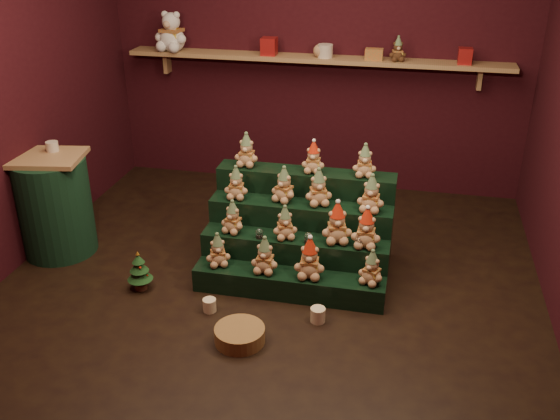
% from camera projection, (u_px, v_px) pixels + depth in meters
% --- Properties ---
extents(ground, '(4.00, 4.00, 0.00)m').
position_uv_depth(ground, '(270.00, 283.00, 4.72)').
color(ground, black).
rests_on(ground, ground).
extents(back_wall, '(4.00, 0.10, 2.80)m').
position_uv_depth(back_wall, '(318.00, 44.00, 5.92)').
color(back_wall, black).
rests_on(back_wall, ground).
extents(front_wall, '(4.00, 0.10, 2.80)m').
position_uv_depth(front_wall, '(141.00, 253.00, 2.31)').
color(front_wall, black).
rests_on(front_wall, ground).
extents(back_shelf, '(3.60, 0.26, 0.24)m').
position_uv_depth(back_shelf, '(315.00, 59.00, 5.81)').
color(back_shelf, '#A17650').
rests_on(back_shelf, ground).
extents(riser_tier_front, '(1.40, 0.22, 0.18)m').
position_uv_depth(riser_tier_front, '(289.00, 284.00, 4.54)').
color(riser_tier_front, black).
rests_on(riser_tier_front, ground).
extents(riser_tier_midfront, '(1.40, 0.22, 0.36)m').
position_uv_depth(riser_tier_midfront, '(294.00, 259.00, 4.69)').
color(riser_tier_midfront, black).
rests_on(riser_tier_midfront, ground).
extents(riser_tier_midback, '(1.40, 0.22, 0.54)m').
position_uv_depth(riser_tier_midback, '(300.00, 235.00, 4.85)').
color(riser_tier_midback, black).
rests_on(riser_tier_midback, ground).
extents(riser_tier_back, '(1.40, 0.22, 0.72)m').
position_uv_depth(riser_tier_back, '(305.00, 212.00, 5.00)').
color(riser_tier_back, black).
rests_on(riser_tier_back, ground).
extents(teddy_0, '(0.23, 0.22, 0.25)m').
position_uv_depth(teddy_0, '(218.00, 250.00, 4.56)').
color(teddy_0, tan).
rests_on(teddy_0, riser_tier_front).
extents(teddy_1, '(0.20, 0.18, 0.27)m').
position_uv_depth(teddy_1, '(265.00, 255.00, 4.47)').
color(teddy_1, tan).
rests_on(teddy_1, riser_tier_front).
extents(teddy_2, '(0.23, 0.21, 0.30)m').
position_uv_depth(teddy_2, '(310.00, 258.00, 4.40)').
color(teddy_2, tan).
rests_on(teddy_2, riser_tier_front).
extents(teddy_3, '(0.23, 0.22, 0.25)m').
position_uv_depth(teddy_3, '(372.00, 267.00, 4.33)').
color(teddy_3, tan).
rests_on(teddy_3, riser_tier_front).
extents(teddy_4, '(0.22, 0.20, 0.25)m').
position_uv_depth(teddy_4, '(233.00, 217.00, 4.64)').
color(teddy_4, tan).
rests_on(teddy_4, riser_tier_midfront).
extents(teddy_5, '(0.23, 0.22, 0.25)m').
position_uv_depth(teddy_5, '(285.00, 222.00, 4.56)').
color(teddy_5, tan).
rests_on(teddy_5, riser_tier_midfront).
extents(teddy_6, '(0.26, 0.24, 0.31)m').
position_uv_depth(teddy_6, '(337.00, 223.00, 4.49)').
color(teddy_6, tan).
rests_on(teddy_6, riser_tier_midfront).
extents(teddy_7, '(0.21, 0.19, 0.30)m').
position_uv_depth(teddy_7, '(366.00, 228.00, 4.43)').
color(teddy_7, tan).
rests_on(teddy_7, riser_tier_midfront).
extents(teddy_8, '(0.20, 0.18, 0.26)m').
position_uv_depth(teddy_8, '(236.00, 183.00, 4.76)').
color(teddy_8, tan).
rests_on(teddy_8, riser_tier_midback).
extents(teddy_9, '(0.25, 0.23, 0.27)m').
position_uv_depth(teddy_9, '(284.00, 185.00, 4.71)').
color(teddy_9, tan).
rests_on(teddy_9, riser_tier_midback).
extents(teddy_10, '(0.25, 0.24, 0.28)m').
position_uv_depth(teddy_10, '(318.00, 187.00, 4.66)').
color(teddy_10, tan).
rests_on(teddy_10, riser_tier_midback).
extents(teddy_11, '(0.22, 0.20, 0.28)m').
position_uv_depth(teddy_11, '(371.00, 193.00, 4.55)').
color(teddy_11, tan).
rests_on(teddy_11, riser_tier_midback).
extents(teddy_12, '(0.19, 0.18, 0.26)m').
position_uv_depth(teddy_12, '(247.00, 150.00, 4.88)').
color(teddy_12, tan).
rests_on(teddy_12, riser_tier_back).
extents(teddy_13, '(0.18, 0.16, 0.25)m').
position_uv_depth(teddy_13, '(313.00, 157.00, 4.76)').
color(teddy_13, tan).
rests_on(teddy_13, riser_tier_back).
extents(teddy_14, '(0.19, 0.18, 0.25)m').
position_uv_depth(teddy_14, '(365.00, 161.00, 4.69)').
color(teddy_14, tan).
rests_on(teddy_14, riser_tier_back).
extents(snow_globe_a, '(0.06, 0.06, 0.08)m').
position_uv_depth(snow_globe_a, '(259.00, 233.00, 4.59)').
color(snow_globe_a, black).
rests_on(snow_globe_a, riser_tier_midfront).
extents(snow_globe_b, '(0.06, 0.06, 0.08)m').
position_uv_depth(snow_globe_b, '(308.00, 238.00, 4.52)').
color(snow_globe_b, black).
rests_on(snow_globe_b, riser_tier_midfront).
extents(snow_globe_c, '(0.07, 0.07, 0.09)m').
position_uv_depth(snow_globe_c, '(360.00, 243.00, 4.45)').
color(snow_globe_c, black).
rests_on(snow_globe_c, riser_tier_midfront).
extents(side_table, '(0.62, 0.58, 0.84)m').
position_uv_depth(side_table, '(55.00, 205.00, 5.00)').
color(side_table, '#A17650').
rests_on(side_table, ground).
extents(table_ornament, '(0.10, 0.10, 0.08)m').
position_uv_depth(table_ornament, '(52.00, 146.00, 4.89)').
color(table_ornament, beige).
rests_on(table_ornament, side_table).
extents(mini_christmas_tree, '(0.19, 0.19, 0.32)m').
position_uv_depth(mini_christmas_tree, '(139.00, 271.00, 4.58)').
color(mini_christmas_tree, '#462419').
rests_on(mini_christmas_tree, ground).
extents(mug_left, '(0.09, 0.09, 0.09)m').
position_uv_depth(mug_left, '(210.00, 305.00, 4.37)').
color(mug_left, beige).
rests_on(mug_left, ground).
extents(mug_right, '(0.10, 0.10, 0.10)m').
position_uv_depth(mug_right, '(318.00, 315.00, 4.26)').
color(mug_right, beige).
rests_on(mug_right, ground).
extents(wicker_basket, '(0.37, 0.37, 0.10)m').
position_uv_depth(wicker_basket, '(240.00, 335.00, 4.06)').
color(wicker_basket, olive).
rests_on(wicker_basket, ground).
extents(white_bear, '(0.38, 0.35, 0.46)m').
position_uv_depth(white_bear, '(171.00, 26.00, 5.94)').
color(white_bear, white).
rests_on(white_bear, back_shelf).
extents(brown_bear, '(0.18, 0.17, 0.21)m').
position_uv_depth(brown_bear, '(398.00, 49.00, 5.58)').
color(brown_bear, '#472817').
rests_on(brown_bear, back_shelf).
extents(gift_tin_red_a, '(0.14, 0.14, 0.16)m').
position_uv_depth(gift_tin_red_a, '(269.00, 46.00, 5.83)').
color(gift_tin_red_a, maroon).
rests_on(gift_tin_red_a, back_shelf).
extents(gift_tin_cream, '(0.14, 0.14, 0.12)m').
position_uv_depth(gift_tin_cream, '(325.00, 51.00, 5.73)').
color(gift_tin_cream, beige).
rests_on(gift_tin_cream, back_shelf).
extents(gift_tin_red_b, '(0.12, 0.12, 0.14)m').
position_uv_depth(gift_tin_red_b, '(465.00, 56.00, 5.49)').
color(gift_tin_red_b, maroon).
rests_on(gift_tin_red_b, back_shelf).
extents(shelf_plush_ball, '(0.12, 0.12, 0.12)m').
position_uv_depth(shelf_plush_ball, '(320.00, 51.00, 5.74)').
color(shelf_plush_ball, tan).
rests_on(shelf_plush_ball, back_shelf).
extents(scarf_gift_box, '(0.16, 0.10, 0.10)m').
position_uv_depth(scarf_gift_box, '(374.00, 54.00, 5.65)').
color(scarf_gift_box, '#CF4C1D').
rests_on(scarf_gift_box, back_shelf).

